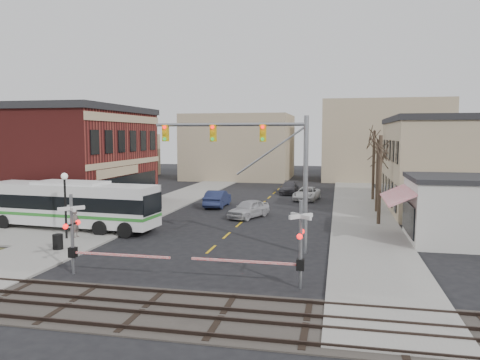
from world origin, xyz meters
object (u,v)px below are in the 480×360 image
at_px(rr_crossing_east, 291,245).
at_px(car_a, 249,209).
at_px(car_c, 307,194).
at_px(pedestrian_far, 105,215).
at_px(transit_bus, 71,204).
at_px(traffic_signal_mast, 261,155).
at_px(rr_crossing_west, 80,235).
at_px(car_d, 289,188).
at_px(street_lamp, 65,192).
at_px(car_b, 217,199).
at_px(trash_bin, 58,242).
at_px(pedestrian_near, 76,223).

distance_m(rr_crossing_east, car_a, 18.05).
xyz_separation_m(car_c, pedestrian_far, (-13.64, -18.13, 0.26)).
distance_m(transit_bus, traffic_signal_mast, 15.37).
relative_size(rr_crossing_west, car_d, 1.19).
bearing_deg(street_lamp, car_b, 68.94).
distance_m(trash_bin, car_b, 19.23).
bearing_deg(car_d, traffic_signal_mast, -85.96).
distance_m(traffic_signal_mast, car_c, 23.08).
bearing_deg(pedestrian_near, transit_bus, 35.02).
bearing_deg(car_a, car_b, 150.69).
height_order(car_a, pedestrian_near, pedestrian_near).
bearing_deg(street_lamp, transit_bus, 115.93).
bearing_deg(car_d, rr_crossing_west, -99.64).
relative_size(street_lamp, pedestrian_near, 2.31).
relative_size(car_b, pedestrian_near, 2.60).
distance_m(car_a, pedestrian_far, 11.59).
height_order(street_lamp, car_a, street_lamp).
xyz_separation_m(car_c, pedestrian_near, (-13.72, -21.90, 0.37)).
relative_size(traffic_signal_mast, pedestrian_near, 4.93).
bearing_deg(transit_bus, car_c, 50.70).
bearing_deg(transit_bus, trash_bin, -65.40).
height_order(trash_bin, pedestrian_near, pedestrian_near).
height_order(rr_crossing_west, pedestrian_far, rr_crossing_west).
bearing_deg(car_a, pedestrian_near, -110.68).
bearing_deg(pedestrian_far, car_c, 6.00).
xyz_separation_m(traffic_signal_mast, car_d, (-1.26, 27.70, -5.02)).
bearing_deg(trash_bin, car_d, 70.76).
xyz_separation_m(transit_bus, rr_crossing_west, (6.56, -9.83, 0.08)).
relative_size(car_c, car_d, 1.05).
bearing_deg(rr_crossing_east, trash_bin, 164.96).
xyz_separation_m(trash_bin, pedestrian_near, (-0.73, 3.16, 0.49)).
height_order(transit_bus, pedestrian_far, transit_bus).
height_order(transit_bus, traffic_signal_mast, traffic_signal_mast).
bearing_deg(pedestrian_far, car_b, 17.42).
bearing_deg(transit_bus, pedestrian_near, -54.18).
xyz_separation_m(transit_bus, street_lamp, (1.52, -3.13, 1.32)).
height_order(car_a, car_c, car_a).
bearing_deg(pedestrian_near, rr_crossing_east, -115.83).
xyz_separation_m(rr_crossing_west, trash_bin, (-3.86, 3.94, -1.40)).
distance_m(street_lamp, car_b, 17.14).
distance_m(car_c, pedestrian_far, 22.69).
height_order(street_lamp, pedestrian_far, street_lamp).
relative_size(transit_bus, traffic_signal_mast, 1.44).
xyz_separation_m(traffic_signal_mast, rr_crossing_east, (2.42, -6.39, -3.73)).
relative_size(traffic_signal_mast, car_b, 1.89).
height_order(rr_crossing_west, pedestrian_near, rr_crossing_west).
height_order(rr_crossing_east, car_b, rr_crossing_east).
height_order(street_lamp, car_c, street_lamp).
bearing_deg(trash_bin, pedestrian_near, 102.96).
bearing_deg(pedestrian_far, street_lamp, -144.24).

